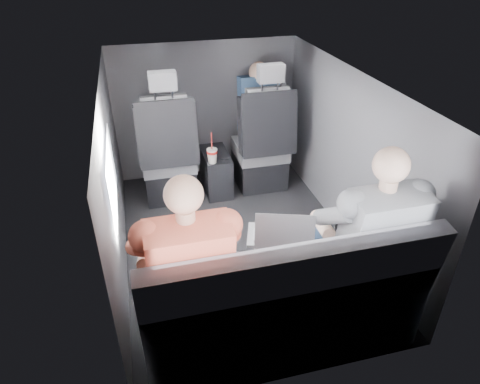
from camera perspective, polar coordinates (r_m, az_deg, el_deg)
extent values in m
plane|color=black|center=(3.56, -0.24, -6.66)|extent=(2.60, 2.60, 0.00)
plane|color=#B2B2AD|center=(2.94, -0.29, 14.68)|extent=(2.60, 2.60, 0.00)
cube|color=#56565B|center=(3.13, -16.47, 0.93)|extent=(0.02, 2.60, 1.35)
cube|color=#56565B|center=(3.50, 14.23, 4.61)|extent=(0.02, 2.60, 1.35)
cube|color=#56565B|center=(4.36, -4.52, 10.76)|extent=(1.80, 0.02, 1.35)
cube|color=#56565B|center=(2.19, 8.32, -12.74)|extent=(1.80, 0.02, 1.35)
cube|color=white|center=(2.75, -16.73, 2.01)|extent=(0.02, 0.75, 0.42)
cube|color=black|center=(3.84, 3.86, 9.96)|extent=(0.35, 0.11, 0.59)
cube|color=black|center=(4.18, -9.34, 1.60)|extent=(0.46, 0.48, 0.30)
cube|color=#5D5D61|center=(4.06, -9.59, 4.29)|extent=(0.48, 0.46, 0.14)
cube|color=#5D5D61|center=(3.73, -9.75, 8.05)|extent=(0.38, 0.18, 0.61)
cube|color=black|center=(3.73, -13.08, 7.20)|extent=(0.08, 0.21, 0.53)
cube|color=black|center=(3.76, -6.35, 8.01)|extent=(0.08, 0.21, 0.53)
cube|color=black|center=(3.67, -9.62, 7.52)|extent=(0.50, 0.11, 0.58)
cube|color=#5D5D61|center=(3.54, -10.32, 14.36)|extent=(0.22, 0.10, 0.15)
cube|color=black|center=(4.33, 2.55, 3.07)|extent=(0.46, 0.48, 0.30)
cube|color=#5D5D61|center=(4.21, 2.70, 5.71)|extent=(0.48, 0.46, 0.14)
cube|color=#5D5D61|center=(3.89, 3.70, 9.42)|extent=(0.38, 0.18, 0.61)
cube|color=black|center=(3.84, 0.52, 8.73)|extent=(0.08, 0.21, 0.53)
cube|color=black|center=(3.97, 6.75, 9.27)|extent=(0.08, 0.21, 0.53)
cube|color=black|center=(3.83, 3.99, 8.94)|extent=(0.50, 0.11, 0.58)
cube|color=#5D5D61|center=(3.71, 4.12, 15.53)|extent=(0.22, 0.10, 0.15)
cube|color=black|center=(4.18, -3.21, 2.71)|extent=(0.24, 0.48, 0.40)
cylinder|color=black|center=(3.97, -3.65, 4.43)|extent=(0.09, 0.09, 0.01)
cylinder|color=black|center=(3.99, -2.10, 4.62)|extent=(0.09, 0.09, 0.01)
cube|color=#5D5D61|center=(2.69, 5.31, -15.74)|extent=(1.60, 0.50, 0.45)
cube|color=#5D5D61|center=(2.22, 7.85, -11.80)|extent=(1.60, 0.17, 0.47)
cylinder|color=red|center=(3.87, -3.75, 5.37)|extent=(0.10, 0.10, 0.02)
cylinder|color=white|center=(3.86, -3.76, 5.67)|extent=(0.10, 0.10, 0.01)
cylinder|color=red|center=(3.82, -3.81, 6.82)|extent=(0.01, 0.01, 0.16)
cube|color=white|center=(2.57, -8.89, -7.50)|extent=(0.36, 0.28, 0.02)
cube|color=silver|center=(2.55, -8.87, -7.51)|extent=(0.28, 0.16, 0.00)
cube|color=white|center=(2.62, -9.10, -6.35)|extent=(0.10, 0.06, 0.00)
cube|color=white|center=(2.38, -8.70, -7.38)|extent=(0.34, 0.11, 0.23)
cube|color=white|center=(2.39, -8.72, -7.31)|extent=(0.30, 0.09, 0.20)
cube|color=#A7A7AC|center=(2.65, 4.75, -5.82)|extent=(0.40, 0.33, 0.02)
cube|color=silver|center=(2.64, 4.86, -5.81)|extent=(0.31, 0.21, 0.00)
cube|color=#A7A7AC|center=(2.70, 4.28, -4.75)|extent=(0.11, 0.08, 0.00)
cube|color=#A7A7AC|center=(2.47, 5.97, -5.55)|extent=(0.35, 0.18, 0.23)
cube|color=white|center=(2.48, 5.92, -5.50)|extent=(0.30, 0.15, 0.19)
cube|color=black|center=(2.81, 13.63, -4.44)|extent=(0.33, 0.26, 0.02)
cube|color=black|center=(2.79, 13.79, -4.42)|extent=(0.26, 0.16, 0.00)
cube|color=black|center=(2.84, 13.12, -3.57)|extent=(0.09, 0.06, 0.00)
cube|color=black|center=(2.66, 15.11, -4.11)|extent=(0.30, 0.12, 0.19)
cube|color=white|center=(2.66, 15.04, -4.06)|extent=(0.26, 0.10, 0.17)
cube|color=#323136|center=(2.47, -9.68, -11.66)|extent=(0.15, 0.45, 0.13)
cube|color=#323136|center=(2.49, -4.43, -10.91)|extent=(0.15, 0.45, 0.13)
cube|color=#323136|center=(2.84, -9.68, -12.85)|extent=(0.13, 0.13, 0.45)
cube|color=#323136|center=(2.86, -5.08, -12.19)|extent=(0.13, 0.13, 0.45)
cube|color=#D06044|center=(2.16, -6.69, -9.84)|extent=(0.41, 0.28, 0.56)
sphere|color=tan|center=(1.95, -7.53, -0.34)|extent=(0.18, 0.18, 0.18)
cylinder|color=tan|center=(2.43, -12.39, -7.93)|extent=(0.12, 0.28, 0.12)
cylinder|color=tan|center=(2.46, -2.79, -6.61)|extent=(0.12, 0.28, 0.12)
cube|color=navy|center=(2.71, 13.12, -7.74)|extent=(0.16, 0.46, 0.14)
cube|color=navy|center=(2.81, 17.37, -6.86)|extent=(0.16, 0.46, 0.14)
cube|color=navy|center=(3.05, 10.49, -9.34)|extent=(0.14, 0.14, 0.45)
cube|color=navy|center=(3.14, 14.38, -8.53)|extent=(0.14, 0.14, 0.45)
cube|color=slate|center=(2.47, 18.24, -5.32)|extent=(0.42, 0.28, 0.57)
sphere|color=#DAAF95|center=(2.29, 19.52, 3.42)|extent=(0.19, 0.19, 0.19)
cylinder|color=#DAAF95|center=(2.63, 10.93, -4.31)|extent=(0.12, 0.29, 0.13)
cylinder|color=#DAAF95|center=(2.82, 18.74, -2.92)|extent=(0.12, 0.29, 0.13)
cube|color=navy|center=(4.23, 2.51, 11.68)|extent=(0.38, 0.24, 0.55)
sphere|color=tan|center=(4.15, 2.53, 15.70)|extent=(0.19, 0.19, 0.19)
cube|color=navy|center=(4.38, 2.20, 8.36)|extent=(0.32, 0.38, 0.11)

